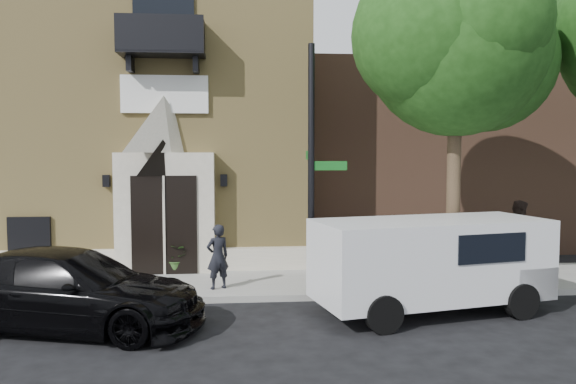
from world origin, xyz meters
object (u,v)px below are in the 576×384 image
(pedestrian_far, at_px, (520,235))
(pedestrian_near, at_px, (218,257))
(street_sign, at_px, (312,169))
(cargo_van, at_px, (438,261))
(fire_hydrant, at_px, (388,273))
(black_sedan, at_px, (69,290))
(dumpster, at_px, (494,262))

(pedestrian_far, bearing_deg, pedestrian_near, 114.53)
(street_sign, xyz_separation_m, pedestrian_near, (-2.15, 0.53, -2.07))
(cargo_van, relative_size, fire_hydrant, 6.32)
(black_sedan, xyz_separation_m, pedestrian_far, (10.87, 3.84, 0.35))
(dumpster, bearing_deg, pedestrian_near, 174.08)
(black_sedan, height_order, street_sign, street_sign)
(cargo_van, height_order, pedestrian_near, cargo_van)
(street_sign, height_order, pedestrian_far, street_sign)
(cargo_van, distance_m, pedestrian_near, 5.00)
(pedestrian_near, xyz_separation_m, pedestrian_far, (8.17, 1.53, 0.19))
(fire_hydrant, height_order, dumpster, dumpster)
(street_sign, relative_size, dumpster, 3.10)
(black_sedan, xyz_separation_m, street_sign, (4.86, 1.78, 2.22))
(fire_hydrant, height_order, pedestrian_near, pedestrian_near)
(pedestrian_far, bearing_deg, black_sedan, 123.34)
(black_sedan, distance_m, pedestrian_near, 3.56)
(dumpster, bearing_deg, black_sedan, -170.85)
(street_sign, height_order, fire_hydrant, street_sign)
(dumpster, distance_m, pedestrian_far, 2.53)
(black_sedan, relative_size, street_sign, 0.92)
(cargo_van, relative_size, street_sign, 0.91)
(street_sign, height_order, pedestrian_near, street_sign)
(fire_hydrant, xyz_separation_m, dumpster, (2.57, 0.03, 0.19))
(black_sedan, height_order, fire_hydrant, black_sedan)
(cargo_van, xyz_separation_m, pedestrian_near, (-4.65, 1.85, -0.19))
(cargo_van, height_order, street_sign, street_sign)
(fire_hydrant, distance_m, pedestrian_near, 4.02)
(street_sign, xyz_separation_m, fire_hydrant, (1.83, 0.12, -2.43))
(fire_hydrant, bearing_deg, pedestrian_near, 174.16)
(dumpster, distance_m, pedestrian_near, 6.57)
(pedestrian_far, bearing_deg, cargo_van, 147.75)
(cargo_van, distance_m, dumpster, 2.44)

